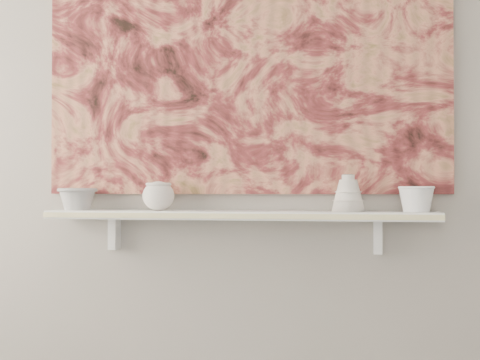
% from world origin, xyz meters
% --- Properties ---
extents(wall_back, '(3.60, 0.00, 3.60)m').
position_xyz_m(wall_back, '(0.00, 1.60, 1.35)').
color(wall_back, gray).
rests_on(wall_back, floor).
extents(shelf, '(1.40, 0.18, 0.03)m').
position_xyz_m(shelf, '(0.00, 1.51, 0.92)').
color(shelf, white).
rests_on(shelf, wall_back).
extents(shelf_stripe, '(1.40, 0.01, 0.02)m').
position_xyz_m(shelf_stripe, '(0.00, 1.41, 0.92)').
color(shelf_stripe, beige).
rests_on(shelf_stripe, shelf).
extents(bracket_left, '(0.03, 0.06, 0.12)m').
position_xyz_m(bracket_left, '(-0.49, 1.57, 0.84)').
color(bracket_left, white).
rests_on(bracket_left, wall_back).
extents(bracket_right, '(0.03, 0.06, 0.12)m').
position_xyz_m(bracket_right, '(0.49, 1.57, 0.84)').
color(bracket_right, white).
rests_on(bracket_right, wall_back).
extents(painting, '(1.50, 0.02, 1.10)m').
position_xyz_m(painting, '(0.00, 1.59, 1.54)').
color(painting, maroon).
rests_on(painting, wall_back).
extents(house_motif, '(0.09, 0.00, 0.08)m').
position_xyz_m(house_motif, '(0.45, 1.57, 1.23)').
color(house_motif, black).
rests_on(house_motif, painting).
extents(bowl_grey, '(0.19, 0.19, 0.09)m').
position_xyz_m(bowl_grey, '(-0.61, 1.51, 0.97)').
color(bowl_grey, gray).
rests_on(bowl_grey, shelf).
extents(cup_cream, '(0.14, 0.14, 0.11)m').
position_xyz_m(cup_cream, '(-0.30, 1.51, 0.98)').
color(cup_cream, white).
rests_on(cup_cream, shelf).
extents(bell_vessel, '(0.15, 0.15, 0.13)m').
position_xyz_m(bell_vessel, '(0.39, 1.51, 0.99)').
color(bell_vessel, beige).
rests_on(bell_vessel, shelf).
extents(bowl_white, '(0.13, 0.13, 0.09)m').
position_xyz_m(bowl_white, '(0.62, 1.51, 0.97)').
color(bowl_white, white).
rests_on(bowl_white, shelf).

